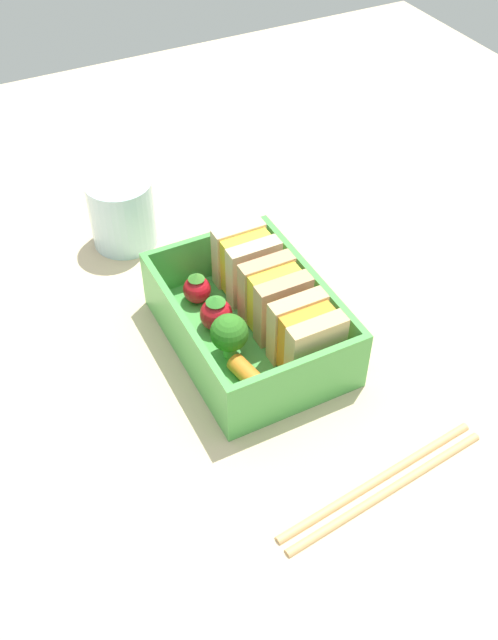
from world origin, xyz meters
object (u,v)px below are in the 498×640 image
(sandwich_center_left, at_px, (274,299))
(strawberry_left, at_px, (216,313))
(sandwich_center, at_px, (306,339))
(strawberry_far_left, at_px, (197,288))
(chopstick_pair, at_px, (383,483))
(carrot_stick_far_left, at_px, (254,381))
(broccoli_floret, at_px, (229,334))
(sandwich_left, at_px, (246,263))
(drinking_glass, at_px, (122,213))

(sandwich_center_left, bearing_deg, strawberry_left, -112.94)
(sandwich_center, height_order, strawberry_left, sandwich_center)
(sandwich_center_left, distance_m, strawberry_far_left, 0.08)
(strawberry_far_left, bearing_deg, strawberry_left, 1.46)
(strawberry_far_left, bearing_deg, sandwich_center_left, 38.93)
(sandwich_center_left, distance_m, chopstick_pair, 0.18)
(sandwich_center_left, relative_size, carrot_stick_far_left, 1.10)
(strawberry_far_left, relative_size, broccoli_floret, 0.74)
(strawberry_far_left, xyz_separation_m, chopstick_pair, (0.24, 0.04, -0.02))
(strawberry_left, distance_m, carrot_stick_far_left, 0.08)
(sandwich_left, xyz_separation_m, carrot_stick_far_left, (0.11, -0.05, -0.02))
(broccoli_floret, distance_m, carrot_stick_far_left, 0.05)
(sandwich_left, xyz_separation_m, strawberry_far_left, (-0.01, -0.05, -0.02))
(sandwich_center, height_order, drinking_glass, sandwich_center)
(strawberry_far_left, bearing_deg, drinking_glass, -169.29)
(sandwich_left, xyz_separation_m, drinking_glass, (-0.13, -0.07, -0.01))
(chopstick_pair, xyz_separation_m, drinking_glass, (-0.36, -0.07, 0.03))
(sandwich_left, height_order, strawberry_far_left, sandwich_left)
(carrot_stick_far_left, bearing_deg, broccoli_floret, -177.20)
(carrot_stick_far_left, xyz_separation_m, drinking_glass, (-0.25, -0.02, 0.02))
(strawberry_far_left, xyz_separation_m, strawberry_left, (0.04, 0.00, 0.00))
(sandwich_center_left, xyz_separation_m, drinking_glass, (-0.19, -0.07, -0.01))
(broccoli_floret, bearing_deg, drinking_glass, -174.23)
(sandwich_center, bearing_deg, chopstick_pair, -1.63)
(broccoli_floret, height_order, carrot_stick_far_left, broccoli_floret)
(sandwich_center, distance_m, chopstick_pair, 0.13)
(drinking_glass, bearing_deg, carrot_stick_far_left, 5.27)
(carrot_stick_far_left, distance_m, drinking_glass, 0.25)
(sandwich_center_left, bearing_deg, sandwich_left, 180.00)
(sandwich_center, relative_size, broccoli_floret, 1.40)
(sandwich_center_left, xyz_separation_m, carrot_stick_far_left, (0.06, -0.05, -0.02))
(strawberry_left, xyz_separation_m, drinking_glass, (-0.17, -0.03, 0.01))
(sandwich_center, distance_m, strawberry_left, 0.09)
(strawberry_left, bearing_deg, carrot_stick_far_left, -1.94)
(chopstick_pair, distance_m, drinking_glass, 0.37)
(sandwich_center, bearing_deg, strawberry_far_left, -157.12)
(sandwich_left, relative_size, drinking_glass, 0.85)
(strawberry_far_left, distance_m, strawberry_left, 0.04)
(carrot_stick_far_left, bearing_deg, sandwich_left, 156.31)
(sandwich_left, xyz_separation_m, strawberry_left, (0.03, -0.05, -0.01))
(sandwich_left, height_order, sandwich_center_left, same)
(sandwich_center_left, bearing_deg, sandwich_center, 0.00)
(chopstick_pair, height_order, drinking_glass, drinking_glass)
(sandwich_center, xyz_separation_m, strawberry_far_left, (-0.11, -0.05, -0.02))
(sandwich_center, height_order, chopstick_pair, sandwich_center)
(sandwich_left, xyz_separation_m, broccoli_floret, (0.07, -0.05, -0.00))
(sandwich_left, relative_size, sandwich_center, 1.00)
(strawberry_left, bearing_deg, chopstick_pair, 12.33)
(chopstick_pair, bearing_deg, sandwich_center_left, 178.87)
(sandwich_center_left, distance_m, broccoli_floret, 0.05)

